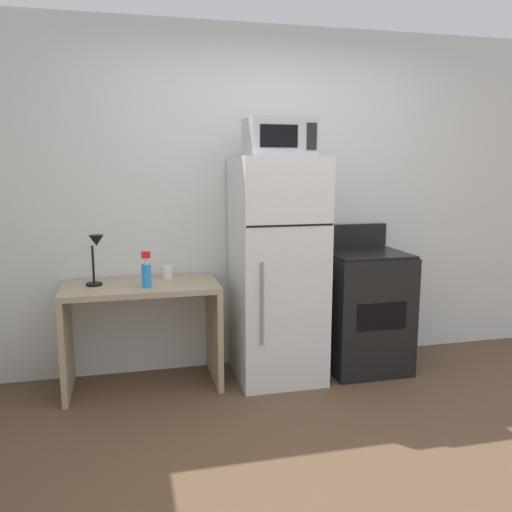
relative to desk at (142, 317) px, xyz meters
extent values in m
plane|color=brown|center=(1.00, -1.36, -0.52)|extent=(12.00, 12.00, 0.00)
cube|color=silver|center=(1.00, 0.34, 0.78)|extent=(5.00, 0.10, 2.60)
cube|color=tan|center=(0.00, 0.00, 0.21)|extent=(1.07, 0.53, 0.04)
cube|color=tan|center=(-0.52, 0.00, -0.16)|extent=(0.04, 0.53, 0.71)
cube|color=tan|center=(0.52, 0.00, -0.16)|extent=(0.04, 0.53, 0.71)
cylinder|color=black|center=(-0.31, 0.04, 0.24)|extent=(0.11, 0.11, 0.02)
cylinder|color=black|center=(-0.31, 0.04, 0.38)|extent=(0.02, 0.02, 0.26)
cone|color=black|center=(-0.28, 0.02, 0.55)|extent=(0.10, 0.10, 0.08)
cylinder|color=white|center=(0.20, 0.14, 0.28)|extent=(0.08, 0.08, 0.09)
cylinder|color=#2D8CEA|center=(0.04, -0.10, 0.31)|extent=(0.06, 0.06, 0.16)
cylinder|color=white|center=(0.04, -0.10, 0.42)|extent=(0.02, 0.02, 0.04)
cube|color=red|center=(0.04, -0.11, 0.46)|extent=(0.06, 0.03, 0.04)
cube|color=white|center=(0.98, -0.04, 0.30)|extent=(0.62, 0.62, 1.63)
cube|color=black|center=(0.98, -0.36, 0.66)|extent=(0.60, 0.00, 0.01)
cylinder|color=gray|center=(0.78, -0.37, 0.14)|extent=(0.02, 0.02, 0.57)
cube|color=#B7B7BC|center=(0.98, -0.06, 1.25)|extent=(0.46, 0.34, 0.26)
cube|color=black|center=(0.93, -0.24, 1.25)|extent=(0.26, 0.01, 0.15)
cube|color=black|center=(1.16, -0.24, 1.25)|extent=(0.07, 0.01, 0.18)
cube|color=black|center=(1.68, -0.03, -0.07)|extent=(0.60, 0.60, 0.90)
cube|color=black|center=(1.68, -0.03, 0.39)|extent=(0.58, 0.58, 0.02)
cube|color=black|center=(1.68, 0.25, 0.49)|extent=(0.60, 0.04, 0.18)
cube|color=black|center=(1.68, -0.34, -0.02)|extent=(0.38, 0.01, 0.20)
camera|label=1|loc=(-0.08, -3.71, 1.06)|focal=37.36mm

